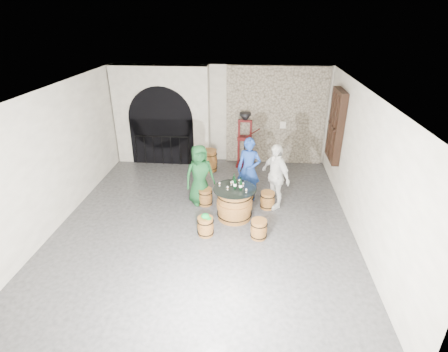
# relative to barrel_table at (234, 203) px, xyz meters

# --- Properties ---
(ground) EXTENTS (8.00, 8.00, 0.00)m
(ground) POSITION_rel_barrel_table_xyz_m (-0.69, -0.25, -0.41)
(ground) COLOR #2E2E30
(ground) RESTS_ON ground
(wall_back) EXTENTS (8.00, 0.00, 8.00)m
(wall_back) POSITION_rel_barrel_table_xyz_m (-0.69, 3.75, 1.19)
(wall_back) COLOR silver
(wall_back) RESTS_ON ground
(wall_front) EXTENTS (8.00, 0.00, 8.00)m
(wall_front) POSITION_rel_barrel_table_xyz_m (-0.69, -4.25, 1.19)
(wall_front) COLOR silver
(wall_front) RESTS_ON ground
(wall_left) EXTENTS (0.00, 8.00, 8.00)m
(wall_left) POSITION_rel_barrel_table_xyz_m (-4.19, -0.25, 1.19)
(wall_left) COLOR silver
(wall_left) RESTS_ON ground
(wall_right) EXTENTS (0.00, 8.00, 8.00)m
(wall_right) POSITION_rel_barrel_table_xyz_m (2.81, -0.25, 1.19)
(wall_right) COLOR silver
(wall_right) RESTS_ON ground
(ceiling) EXTENTS (8.00, 8.00, 0.00)m
(ceiling) POSITION_rel_barrel_table_xyz_m (-0.69, -0.25, 2.79)
(ceiling) COLOR beige
(ceiling) RESTS_ON wall_back
(stone_facing_panel) EXTENTS (3.20, 0.12, 3.18)m
(stone_facing_panel) POSITION_rel_barrel_table_xyz_m (1.11, 3.69, 1.19)
(stone_facing_panel) COLOR #9F947F
(stone_facing_panel) RESTS_ON ground
(arched_opening) EXTENTS (3.10, 0.60, 3.19)m
(arched_opening) POSITION_rel_barrel_table_xyz_m (-2.59, 3.48, 1.18)
(arched_opening) COLOR silver
(arched_opening) RESTS_ON ground
(shuttered_window) EXTENTS (0.23, 1.10, 2.00)m
(shuttered_window) POSITION_rel_barrel_table_xyz_m (2.69, 2.15, 1.39)
(shuttered_window) COLOR black
(shuttered_window) RESTS_ON wall_right
(barrel_table) EXTENTS (1.07, 1.07, 0.82)m
(barrel_table) POSITION_rel_barrel_table_xyz_m (0.00, 0.00, 0.00)
(barrel_table) COLOR brown
(barrel_table) RESTS_ON ground
(barrel_stool_left) EXTENTS (0.39, 0.39, 0.46)m
(barrel_stool_left) POSITION_rel_barrel_table_xyz_m (-0.81, 0.60, -0.18)
(barrel_stool_left) COLOR brown
(barrel_stool_left) RESTS_ON ground
(barrel_stool_far) EXTENTS (0.39, 0.39, 0.46)m
(barrel_stool_far) POSITION_rel_barrel_table_xyz_m (0.30, 0.96, -0.18)
(barrel_stool_far) COLOR brown
(barrel_stool_far) RESTS_ON ground
(barrel_stool_right) EXTENTS (0.39, 0.39, 0.46)m
(barrel_stool_right) POSITION_rel_barrel_table_xyz_m (0.84, 0.56, -0.18)
(barrel_stool_right) COLOR brown
(barrel_stool_right) RESTS_ON ground
(barrel_stool_near_right) EXTENTS (0.39, 0.39, 0.46)m
(barrel_stool_near_right) POSITION_rel_barrel_table_xyz_m (0.60, -0.81, -0.18)
(barrel_stool_near_right) COLOR brown
(barrel_stool_near_right) RESTS_ON ground
(barrel_stool_near_left) EXTENTS (0.39, 0.39, 0.46)m
(barrel_stool_near_left) POSITION_rel_barrel_table_xyz_m (-0.62, -0.79, -0.18)
(barrel_stool_near_left) COLOR brown
(barrel_stool_near_left) RESTS_ON ground
(green_cap) EXTENTS (0.24, 0.19, 0.11)m
(green_cap) POSITION_rel_barrel_table_xyz_m (-0.61, -0.80, 0.09)
(green_cap) COLOR #0C852C
(green_cap) RESTS_ON barrel_stool_near_left
(person_green) EXTENTS (0.95, 0.84, 1.63)m
(person_green) POSITION_rel_barrel_table_xyz_m (-0.96, 0.71, 0.41)
(person_green) COLOR #12411E
(person_green) RESTS_ON ground
(person_blue) EXTENTS (0.71, 0.54, 1.74)m
(person_blue) POSITION_rel_barrel_table_xyz_m (0.32, 1.03, 0.46)
(person_blue) COLOR navy
(person_blue) RESTS_ON ground
(person_white) EXTENTS (0.95, 1.07, 1.74)m
(person_white) POSITION_rel_barrel_table_xyz_m (1.00, 0.67, 0.46)
(person_white) COLOR silver
(person_white) RESTS_ON ground
(wine_bottle_left) EXTENTS (0.08, 0.08, 0.32)m
(wine_bottle_left) POSITION_rel_barrel_table_xyz_m (0.00, 0.00, 0.54)
(wine_bottle_left) COLOR black
(wine_bottle_left) RESTS_ON barrel_table
(wine_bottle_center) EXTENTS (0.08, 0.08, 0.32)m
(wine_bottle_center) POSITION_rel_barrel_table_xyz_m (0.14, -0.05, 0.54)
(wine_bottle_center) COLOR black
(wine_bottle_center) RESTS_ON barrel_table
(wine_bottle_right) EXTENTS (0.08, 0.08, 0.32)m
(wine_bottle_right) POSITION_rel_barrel_table_xyz_m (-0.03, 0.17, 0.54)
(wine_bottle_right) COLOR black
(wine_bottle_right) RESTS_ON barrel_table
(tasting_glass_a) EXTENTS (0.05, 0.05, 0.10)m
(tasting_glass_a) POSITION_rel_barrel_table_xyz_m (-0.17, -0.09, 0.46)
(tasting_glass_a) COLOR #A86020
(tasting_glass_a) RESTS_ON barrel_table
(tasting_glass_b) EXTENTS (0.05, 0.05, 0.10)m
(tasting_glass_b) POSITION_rel_barrel_table_xyz_m (0.20, 0.14, 0.46)
(tasting_glass_b) COLOR #A86020
(tasting_glass_b) RESTS_ON barrel_table
(tasting_glass_c) EXTENTS (0.05, 0.05, 0.10)m
(tasting_glass_c) POSITION_rel_barrel_table_xyz_m (-0.09, 0.18, 0.46)
(tasting_glass_c) COLOR #A86020
(tasting_glass_c) RESTS_ON barrel_table
(tasting_glass_d) EXTENTS (0.05, 0.05, 0.10)m
(tasting_glass_d) POSITION_rel_barrel_table_xyz_m (0.10, 0.31, 0.46)
(tasting_glass_d) COLOR #A86020
(tasting_glass_d) RESTS_ON barrel_table
(tasting_glass_e) EXTENTS (0.05, 0.05, 0.10)m
(tasting_glass_e) POSITION_rel_barrel_table_xyz_m (0.28, -0.18, 0.46)
(tasting_glass_e) COLOR #A86020
(tasting_glass_e) RESTS_ON barrel_table
(tasting_glass_f) EXTENTS (0.05, 0.05, 0.10)m
(tasting_glass_f) POSITION_rel_barrel_table_xyz_m (-0.38, 0.10, 0.46)
(tasting_glass_f) COLOR #A86020
(tasting_glass_f) RESTS_ON barrel_table
(side_barrel) EXTENTS (0.52, 0.52, 0.70)m
(side_barrel) POSITION_rel_barrel_table_xyz_m (-0.98, 2.81, -0.06)
(side_barrel) COLOR brown
(side_barrel) RESTS_ON ground
(corking_press) EXTENTS (0.75, 0.45, 1.81)m
(corking_press) POSITION_rel_barrel_table_xyz_m (0.14, 3.25, 0.65)
(corking_press) COLOR #4A0D0C
(corking_press) RESTS_ON ground
(control_box) EXTENTS (0.18, 0.10, 0.22)m
(control_box) POSITION_rel_barrel_table_xyz_m (1.36, 3.61, 0.94)
(control_box) COLOR silver
(control_box) RESTS_ON wall_back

